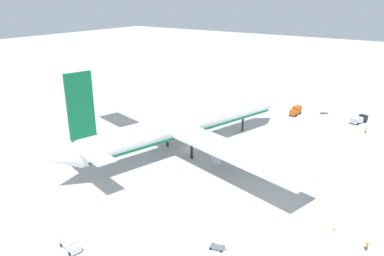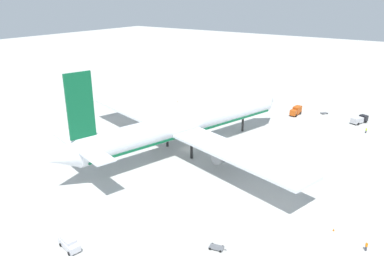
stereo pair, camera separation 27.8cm
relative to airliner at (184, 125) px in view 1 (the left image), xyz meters
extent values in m
plane|color=#B2B2AD|center=(1.31, -0.30, -7.49)|extent=(600.00, 600.00, 0.00)
cylinder|color=silver|center=(1.31, -0.30, 0.19)|extent=(63.27, 22.33, 6.59)
cone|color=silver|center=(34.67, -8.94, 0.19)|extent=(6.73, 7.58, 6.46)
cone|color=silver|center=(-32.69, 8.50, 0.19)|extent=(7.95, 7.72, 6.26)
cube|color=#0C5933|center=(-27.56, 7.17, 10.75)|extent=(5.93, 1.99, 14.53)
cube|color=silver|center=(-26.49, 13.29, 1.51)|extent=(6.87, 11.18, 0.36)
cube|color=silver|center=(-29.60, 1.30, 1.51)|extent=(6.87, 11.18, 0.36)
cube|color=silver|center=(3.70, 21.61, -0.80)|extent=(17.99, 38.10, 0.70)
cylinder|color=slate|center=(3.27, 15.98, -2.93)|extent=(5.88, 4.74, 3.56)
cube|color=silver|center=(-7.23, -20.62, -0.80)|extent=(17.99, 38.10, 0.70)
cylinder|color=slate|center=(-4.87, -15.49, -2.98)|extent=(6.30, 4.93, 3.66)
cylinder|color=black|center=(22.88, -5.88, -5.30)|extent=(0.70, 0.70, 4.38)
cylinder|color=black|center=(-0.44, 5.62, -5.30)|extent=(0.70, 0.70, 4.38)
cylinder|color=black|center=(-3.10, -4.63, -5.30)|extent=(0.70, 0.70, 4.38)
cube|color=#0C5933|center=(1.31, -0.30, -1.62)|extent=(60.72, 21.38, 0.50)
cube|color=black|center=(54.30, -34.93, -6.07)|extent=(2.67, 2.87, 1.93)
cube|color=#B2B2B7|center=(51.02, -33.63, -6.21)|extent=(4.61, 3.64, 1.67)
cube|color=black|center=(54.93, -35.18, -5.59)|extent=(0.79, 1.83, 0.85)
cylinder|color=black|center=(54.54, -33.78, -7.04)|extent=(0.95, 0.61, 0.90)
cylinder|color=black|center=(53.69, -35.93, -7.04)|extent=(0.95, 0.61, 0.90)
cylinder|color=black|center=(50.66, -32.24, -7.04)|extent=(0.95, 0.61, 0.90)
cylinder|color=black|center=(49.81, -34.39, -7.04)|extent=(0.95, 0.61, 0.90)
cube|color=#BF4C14|center=(46.39, -13.46, -6.09)|extent=(1.86, 2.19, 1.90)
cube|color=#BF4C14|center=(49.53, -13.63, -5.78)|extent=(3.72, 2.29, 2.52)
cube|color=black|center=(45.78, -13.43, -5.61)|extent=(0.18, 1.76, 0.84)
cylinder|color=black|center=(46.51, -14.51, -7.04)|extent=(0.92, 0.35, 0.90)
cylinder|color=black|center=(46.62, -12.42, -7.04)|extent=(0.92, 0.35, 0.90)
cylinder|color=black|center=(50.23, -14.72, -7.04)|extent=(0.92, 0.35, 0.90)
cylinder|color=black|center=(50.34, -12.63, -7.04)|extent=(0.92, 0.35, 0.90)
cube|color=silver|center=(-45.12, -9.08, -6.62)|extent=(2.74, 4.98, 1.10)
cube|color=silver|center=(-45.08, -8.85, -5.79)|extent=(2.23, 3.28, 0.55)
cylinder|color=black|center=(-44.52, -10.79, -7.17)|extent=(0.34, 0.67, 0.64)
cylinder|color=black|center=(-46.33, -10.42, -7.17)|extent=(0.34, 0.67, 0.64)
cylinder|color=black|center=(-43.91, -7.74, -7.17)|extent=(0.34, 0.67, 0.64)
cylinder|color=black|center=(-45.72, -7.37, -7.17)|extent=(0.34, 0.67, 0.64)
cube|color=#595B60|center=(-30.78, -29.47, -7.21)|extent=(1.94, 2.70, 0.15)
cylinder|color=#333338|center=(-30.42, -30.95, -7.21)|extent=(0.22, 0.60, 0.08)
cylinder|color=black|center=(-29.88, -30.21, -7.29)|extent=(0.21, 0.42, 0.40)
cylinder|color=black|center=(-31.24, -30.54, -7.29)|extent=(0.21, 0.42, 0.40)
cylinder|color=black|center=(-30.32, -28.41, -7.29)|extent=(0.21, 0.42, 0.40)
cylinder|color=black|center=(-31.68, -28.74, -7.29)|extent=(0.21, 0.42, 0.40)
cube|color=#595B60|center=(55.87, -21.43, -7.21)|extent=(2.70, 2.59, 0.15)
cylinder|color=#333338|center=(56.99, -22.38, -7.21)|extent=(0.51, 0.45, 0.08)
cylinder|color=black|center=(57.00, -21.47, -7.29)|extent=(0.38, 0.35, 0.40)
cylinder|color=black|center=(56.10, -22.54, -7.29)|extent=(0.38, 0.35, 0.40)
cylinder|color=black|center=(55.64, -20.32, -7.29)|extent=(0.38, 0.35, 0.40)
cylinder|color=black|center=(54.73, -21.38, -7.29)|extent=(0.38, 0.35, 0.40)
cylinder|color=black|center=(43.51, -38.05, -7.07)|extent=(0.42, 0.42, 0.83)
cylinder|color=#B2F219|center=(43.51, -38.05, -6.34)|extent=(0.52, 0.52, 0.63)
sphere|color=#8C6647|center=(43.51, -38.05, -5.92)|extent=(0.23, 0.23, 0.23)
cylinder|color=#3F3F47|center=(-16.62, -50.30, -7.07)|extent=(0.33, 0.33, 0.84)
cylinder|color=orange|center=(-16.62, -50.30, -6.33)|extent=(0.41, 0.41, 0.63)
sphere|color=beige|center=(-16.62, -50.30, -5.90)|extent=(0.23, 0.23, 0.23)
cone|color=orange|center=(37.37, 30.96, -7.21)|extent=(0.36, 0.36, 0.55)
cone|color=orange|center=(-14.08, -44.30, -7.21)|extent=(0.36, 0.36, 0.55)
camera|label=1|loc=(-76.08, -56.13, 33.34)|focal=34.79mm
camera|label=2|loc=(-75.92, -56.36, 33.34)|focal=34.79mm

